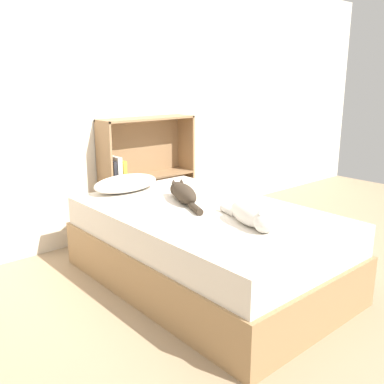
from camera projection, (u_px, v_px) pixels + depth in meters
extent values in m
plane|color=#997F60|center=(205.00, 281.00, 3.18)|extent=(8.00, 8.00, 0.00)
cube|color=silver|center=(105.00, 103.00, 3.83)|extent=(8.00, 0.06, 2.50)
cube|color=#99754C|center=(205.00, 260.00, 3.13)|extent=(1.22, 1.97, 0.34)
cube|color=beige|center=(205.00, 224.00, 3.06)|extent=(1.18, 1.91, 0.22)
ellipsoid|color=white|center=(126.00, 183.00, 3.51)|extent=(0.57, 0.29, 0.14)
ellipsoid|color=beige|center=(250.00, 214.00, 2.70)|extent=(0.24, 0.40, 0.15)
sphere|color=beige|center=(265.00, 222.00, 2.56)|extent=(0.14, 0.14, 0.14)
cone|color=beige|center=(270.00, 209.00, 2.56)|extent=(0.04, 0.04, 0.03)
cone|color=beige|center=(260.00, 211.00, 2.53)|extent=(0.04, 0.04, 0.03)
cylinder|color=beige|center=(229.00, 210.00, 2.93)|extent=(0.10, 0.18, 0.06)
ellipsoid|color=#33281E|center=(184.00, 193.00, 3.20)|extent=(0.28, 0.42, 0.13)
sphere|color=#33281E|center=(178.00, 189.00, 3.36)|extent=(0.12, 0.12, 0.12)
cone|color=#33281E|center=(174.00, 181.00, 3.33)|extent=(0.04, 0.04, 0.03)
cone|color=#33281E|center=(181.00, 181.00, 3.35)|extent=(0.04, 0.04, 0.03)
cylinder|color=#33281E|center=(196.00, 209.00, 2.97)|extent=(0.11, 0.19, 0.05)
cube|color=#8E6B47|center=(105.00, 184.00, 3.80)|extent=(0.02, 0.26, 1.11)
cube|color=#8E6B47|center=(186.00, 170.00, 4.39)|extent=(0.02, 0.26, 1.11)
cube|color=#8E6B47|center=(150.00, 230.00, 4.23)|extent=(0.95, 0.26, 0.02)
cube|color=#8E6B47|center=(147.00, 118.00, 3.95)|extent=(0.95, 0.26, 0.02)
cube|color=#8E6B47|center=(148.00, 176.00, 4.09)|extent=(0.91, 0.26, 0.02)
cube|color=#8E6B47|center=(141.00, 174.00, 4.18)|extent=(0.95, 0.02, 1.11)
cube|color=#232328|center=(111.00, 172.00, 3.77)|extent=(0.03, 0.16, 0.20)
cube|color=beige|center=(116.00, 169.00, 3.79)|extent=(0.04, 0.16, 0.23)
cube|color=gold|center=(120.00, 171.00, 3.83)|extent=(0.04, 0.16, 0.19)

